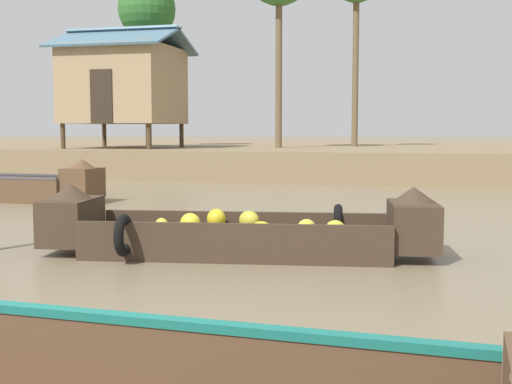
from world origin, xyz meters
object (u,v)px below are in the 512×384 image
(banana_boat, at_px, (237,231))
(stilt_house_left, at_px, (124,84))
(palm_tree_near, at_px, (147,11))
(cargo_boat_upstream, at_px, (11,185))

(banana_boat, distance_m, stilt_house_left, 16.65)
(banana_boat, relative_size, stilt_house_left, 1.20)
(stilt_house_left, height_order, palm_tree_near, palm_tree_near)
(banana_boat, xyz_separation_m, palm_tree_near, (-8.77, 17.23, 6.05))
(cargo_boat_upstream, bearing_deg, palm_tree_near, 98.85)
(banana_boat, height_order, palm_tree_near, palm_tree_near)
(banana_boat, xyz_separation_m, stilt_house_left, (-8.34, 14.11, 2.96))
(banana_boat, relative_size, cargo_boat_upstream, 1.17)
(stilt_house_left, bearing_deg, cargo_boat_upstream, -80.82)
(palm_tree_near, bearing_deg, banana_boat, -63.04)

